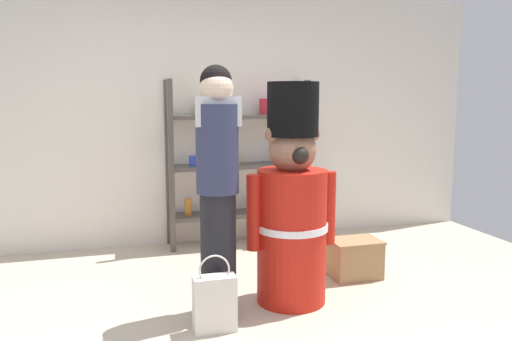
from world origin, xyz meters
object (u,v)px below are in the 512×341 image
object	(u,v)px
merchandise_shelf	(237,162)
teddy_bear_guard	(292,208)
person_shopper	(218,182)
display_crate	(355,258)
shopping_bag	(215,303)

from	to	relation	value
merchandise_shelf	teddy_bear_guard	distance (m)	1.63
person_shopper	display_crate	distance (m)	1.52
person_shopper	shopping_bag	xyz separation A→B (m)	(-0.08, -0.27, -0.74)
merchandise_shelf	person_shopper	xyz separation A→B (m)	(-0.56, -1.69, 0.09)
teddy_bear_guard	shopping_bag	xyz separation A→B (m)	(-0.65, -0.33, -0.52)
teddy_bear_guard	display_crate	bearing A→B (deg)	25.72
teddy_bear_guard	person_shopper	distance (m)	0.61
person_shopper	display_crate	world-z (taller)	person_shopper
merchandise_shelf	teddy_bear_guard	xyz separation A→B (m)	(0.01, -1.62, -0.14)
person_shopper	display_crate	bearing A→B (deg)	17.52
teddy_bear_guard	display_crate	xyz separation A→B (m)	(0.69, 0.33, -0.55)
merchandise_shelf	teddy_bear_guard	size ratio (longest dim) A/B	1.04
teddy_bear_guard	person_shopper	world-z (taller)	person_shopper
person_shopper	shopping_bag	size ratio (longest dim) A/B	3.36
person_shopper	shopping_bag	world-z (taller)	person_shopper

